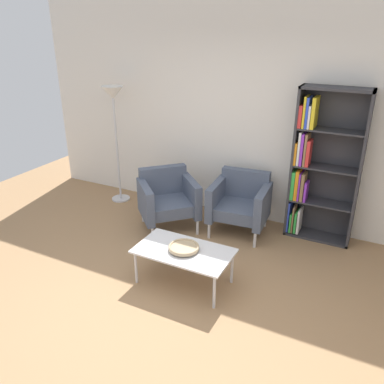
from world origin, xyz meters
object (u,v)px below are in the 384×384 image
Objects in this scene: coffee_table_low at (184,253)px; bookshelf_tall at (318,166)px; decorative_bowl at (184,247)px; armchair_by_bookshelf at (240,202)px; floor_lamp_torchiere at (114,107)px; armchair_spare_guest at (167,198)px.

bookshelf_tall is at bearing 59.42° from coffee_table_low.
armchair_by_bookshelf is (0.11, 1.36, -0.02)m from decorative_bowl.
bookshelf_tall is at bearing 4.00° from floor_lamp_torchiere.
armchair_by_bookshelf is at bearing -25.55° from armchair_spare_guest.
armchair_spare_guest and armchair_by_bookshelf have the same top height.
armchair_by_bookshelf is (0.91, 0.33, 0.00)m from armchair_spare_guest.
bookshelf_tall is 2.44× the size of armchair_by_bookshelf.
armchair_by_bookshelf reaches higher than coffee_table_low.
armchair_spare_guest is at bearing 127.58° from coffee_table_low.
decorative_bowl is 0.34× the size of armchair_spare_guest.
floor_lamp_torchiere is at bearing 142.52° from decorative_bowl.
floor_lamp_torchiere is (-2.88, -0.20, 0.50)m from bookshelf_tall.
decorative_bowl is (-0.98, -1.66, -0.52)m from bookshelf_tall.
bookshelf_tall is at bearing 59.42° from decorative_bowl.
coffee_table_low is at bearing -37.48° from floor_lamp_torchiere.
decorative_bowl is 1.36m from armchair_by_bookshelf.
coffee_table_low is 1.05× the size of armchair_spare_guest.
bookshelf_tall reaches higher than coffee_table_low.
decorative_bowl reaches higher than coffee_table_low.
armchair_spare_guest reaches higher than coffee_table_low.
coffee_table_low is (-0.98, -1.66, -0.59)m from bookshelf_tall.
floor_lamp_torchiere is (-1.90, 1.46, 1.01)m from decorative_bowl.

